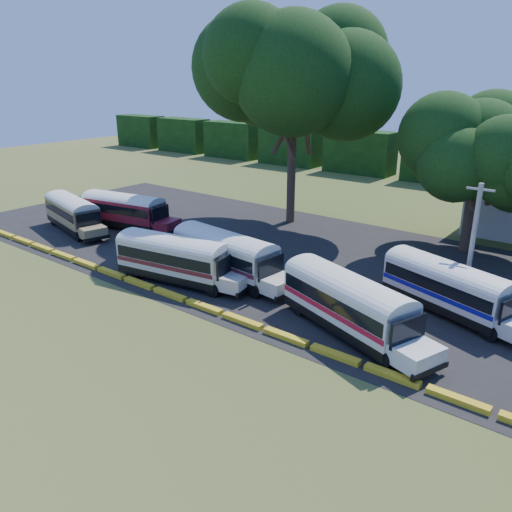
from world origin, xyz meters
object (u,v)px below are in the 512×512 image
Objects in this scene: bus_red at (125,209)px; bus_cream_west at (176,256)px; tree_west at (294,68)px; bus_beige at (73,212)px; bus_white_red at (349,301)px.

bus_red is 1.00× the size of bus_cream_west.
tree_west reaches higher than bus_cream_west.
bus_cream_west is (16.24, -2.71, 0.05)m from bus_beige.
bus_beige is 23.54m from tree_west.
bus_cream_west is 12.72m from bus_white_red.
bus_beige is at bearing 161.26° from bus_cream_west.
bus_red reaches higher than bus_cream_west.
bus_cream_west is at bearing -156.93° from bus_white_red.
bus_red is (3.22, 3.37, 0.08)m from bus_beige.
bus_beige is 29.01m from bus_white_red.
bus_red reaches higher than bus_beige.
bus_white_red is at bearing 9.39° from bus_beige.
tree_west is at bearing 36.33° from bus_red.
bus_cream_west is (13.02, -6.08, -0.03)m from bus_red.
bus_cream_west is at bearing -34.72° from bus_red.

